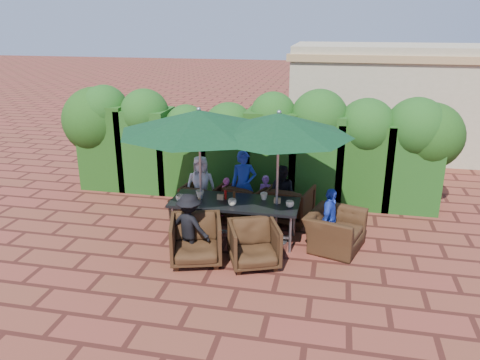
% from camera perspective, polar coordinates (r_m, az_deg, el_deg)
% --- Properties ---
extents(ground, '(80.00, 80.00, 0.00)m').
position_cam_1_polar(ground, '(8.89, -1.56, -7.09)').
color(ground, maroon).
rests_on(ground, ground).
extents(dining_table, '(2.34, 0.90, 0.75)m').
position_cam_1_polar(dining_table, '(8.60, -0.67, -3.08)').
color(dining_table, black).
rests_on(dining_table, ground).
extents(umbrella_left, '(2.88, 2.88, 2.46)m').
position_cam_1_polar(umbrella_left, '(8.32, -5.02, 7.18)').
color(umbrella_left, gray).
rests_on(umbrella_left, ground).
extents(umbrella_right, '(2.57, 2.57, 2.46)m').
position_cam_1_polar(umbrella_right, '(8.05, 4.75, 6.78)').
color(umbrella_right, gray).
rests_on(umbrella_right, ground).
extents(chair_far_left, '(0.85, 0.81, 0.76)m').
position_cam_1_polar(chair_far_left, '(9.77, -4.62, -2.22)').
color(chair_far_left, black).
rests_on(chair_far_left, ground).
extents(chair_far_mid, '(0.98, 0.95, 0.79)m').
position_cam_1_polar(chair_far_mid, '(9.65, 0.97, -2.35)').
color(chair_far_mid, black).
rests_on(chair_far_mid, ground).
extents(chair_far_right, '(0.97, 0.93, 0.83)m').
position_cam_1_polar(chair_far_right, '(9.50, 6.17, -2.68)').
color(chair_far_right, black).
rests_on(chair_far_right, ground).
extents(chair_near_left, '(1.03, 0.99, 0.86)m').
position_cam_1_polar(chair_near_left, '(7.94, -5.38, -7.05)').
color(chair_near_left, black).
rests_on(chair_near_left, ground).
extents(chair_near_right, '(1.00, 0.97, 0.81)m').
position_cam_1_polar(chair_near_right, '(7.82, 1.73, -7.62)').
color(chair_near_right, black).
rests_on(chair_near_right, ground).
extents(chair_end_right, '(0.94, 1.18, 0.90)m').
position_cam_1_polar(chair_end_right, '(8.53, 11.51, -5.34)').
color(chair_end_right, black).
rests_on(chair_end_right, ground).
extents(adult_far_left, '(0.69, 0.48, 1.27)m').
position_cam_1_polar(adult_far_left, '(9.72, -4.79, -0.71)').
color(adult_far_left, silver).
rests_on(adult_far_left, ground).
extents(adult_far_mid, '(0.60, 0.53, 1.42)m').
position_cam_1_polar(adult_far_mid, '(9.51, 0.45, -0.63)').
color(adult_far_mid, '#213EB7').
rests_on(adult_far_mid, ground).
extents(adult_far_right, '(0.65, 0.49, 1.20)m').
position_cam_1_polar(adult_far_right, '(9.31, 5.23, -1.86)').
color(adult_far_right, black).
rests_on(adult_far_right, ground).
extents(adult_near_left, '(0.81, 0.55, 1.17)m').
position_cam_1_polar(adult_near_left, '(8.00, -6.16, -5.67)').
color(adult_near_left, black).
rests_on(adult_near_left, ground).
extents(adult_end_right, '(0.46, 0.72, 1.13)m').
position_cam_1_polar(adult_end_right, '(8.43, 10.83, -4.71)').
color(adult_end_right, '#213EB7').
rests_on(adult_end_right, ground).
extents(child_left, '(0.33, 0.29, 0.84)m').
position_cam_1_polar(child_left, '(9.67, -1.65, -2.14)').
color(child_left, '#EC53A5').
rests_on(child_left, ground).
extents(child_right, '(0.37, 0.32, 0.91)m').
position_cam_1_polar(child_right, '(9.60, 3.11, -2.10)').
color(child_right, '#9450AF').
rests_on(child_right, ground).
extents(pedestrian_a, '(1.50, 0.62, 1.57)m').
position_cam_1_polar(pedestrian_a, '(12.41, 11.02, 4.10)').
color(pedestrian_a, '#25893D').
rests_on(pedestrian_a, ground).
extents(pedestrian_b, '(0.86, 0.64, 1.61)m').
position_cam_1_polar(pedestrian_b, '(12.52, 15.64, 3.98)').
color(pedestrian_b, '#EC53A5').
rests_on(pedestrian_b, ground).
extents(pedestrian_c, '(1.14, 0.72, 1.65)m').
position_cam_1_polar(pedestrian_c, '(12.64, 18.41, 3.93)').
color(pedestrian_c, gray).
rests_on(pedestrian_c, ground).
extents(cup_a, '(0.15, 0.15, 0.12)m').
position_cam_1_polar(cup_a, '(8.63, -7.35, -2.19)').
color(cup_a, beige).
rests_on(cup_a, dining_table).
extents(cup_b, '(0.16, 0.16, 0.15)m').
position_cam_1_polar(cup_b, '(8.74, -4.91, -1.73)').
color(cup_b, beige).
rests_on(cup_b, dining_table).
extents(cup_c, '(0.15, 0.15, 0.12)m').
position_cam_1_polar(cup_c, '(8.36, -0.96, -2.73)').
color(cup_c, beige).
rests_on(cup_c, dining_table).
extents(cup_d, '(0.14, 0.14, 0.13)m').
position_cam_1_polar(cup_d, '(8.65, 2.93, -1.98)').
color(cup_d, beige).
rests_on(cup_d, dining_table).
extents(cup_e, '(0.15, 0.15, 0.12)m').
position_cam_1_polar(cup_e, '(8.34, 6.09, -2.94)').
color(cup_e, beige).
rests_on(cup_e, dining_table).
extents(ketchup_bottle, '(0.04, 0.04, 0.17)m').
position_cam_1_polar(ketchup_bottle, '(8.65, -1.78, -1.80)').
color(ketchup_bottle, '#B20C0A').
rests_on(ketchup_bottle, dining_table).
extents(sauce_bottle, '(0.04, 0.04, 0.17)m').
position_cam_1_polar(sauce_bottle, '(8.57, -0.71, -2.00)').
color(sauce_bottle, '#4C230C').
rests_on(sauce_bottle, dining_table).
extents(serving_tray, '(0.35, 0.25, 0.02)m').
position_cam_1_polar(serving_tray, '(8.65, -6.11, -2.45)').
color(serving_tray, '#A97A52').
rests_on(serving_tray, dining_table).
extents(number_block_left, '(0.12, 0.06, 0.10)m').
position_cam_1_polar(number_block_left, '(8.64, -2.40, -2.09)').
color(number_block_left, tan).
rests_on(number_block_left, dining_table).
extents(number_block_right, '(0.12, 0.06, 0.10)m').
position_cam_1_polar(number_block_right, '(8.50, 4.56, -2.51)').
color(number_block_right, tan).
rests_on(number_block_right, dining_table).
extents(hedge_wall, '(9.10, 1.60, 2.52)m').
position_cam_1_polar(hedge_wall, '(10.56, 1.24, 5.06)').
color(hedge_wall, '#1A390F').
rests_on(hedge_wall, ground).
extents(building, '(6.20, 3.08, 3.20)m').
position_cam_1_polar(building, '(15.01, 18.20, 9.29)').
color(building, '#BEAD8D').
rests_on(building, ground).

